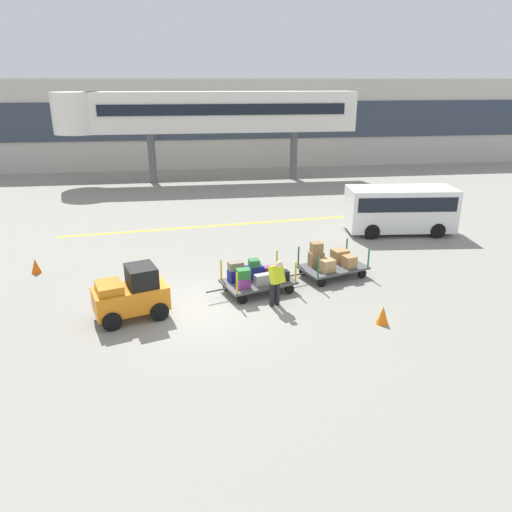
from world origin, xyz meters
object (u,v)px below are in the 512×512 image
object	(u,v)px
baggage_tug	(132,294)
safety_cone_near	(36,266)
baggage_handler	(276,281)
baggage_cart_lead	(255,277)
shuttle_van	(400,207)
baggage_cart_middle	(332,262)
safety_cone_far	(383,315)

from	to	relation	value
baggage_tug	safety_cone_near	xyz separation A→B (m)	(-3.88, 4.08, -0.48)
baggage_handler	safety_cone_near	xyz separation A→B (m)	(-8.23, 3.92, -0.59)
baggage_cart_lead	baggage_handler	world-z (taller)	baggage_handler
shuttle_van	safety_cone_near	xyz separation A→B (m)	(-15.23, -2.92, -0.96)
baggage_cart_middle	safety_cone_near	xyz separation A→B (m)	(-10.63, 1.79, -0.26)
baggage_handler	shuttle_van	bearing A→B (deg)	44.35
safety_cone_near	baggage_handler	bearing A→B (deg)	-25.50
baggage_tug	baggage_handler	distance (m)	4.35
baggage_cart_lead	safety_cone_far	size ratio (longest dim) A/B	5.59
safety_cone_far	shuttle_van	bearing A→B (deg)	63.82
baggage_cart_lead	shuttle_van	bearing A→B (deg)	37.26
baggage_tug	baggage_cart_lead	world-z (taller)	baggage_tug
baggage_cart_middle	safety_cone_far	bearing A→B (deg)	-83.03
baggage_cart_middle	shuttle_van	xyz separation A→B (m)	(4.60, 4.71, 0.70)
baggage_cart_lead	baggage_handler	distance (m)	1.29
safety_cone_near	baggage_cart_lead	bearing A→B (deg)	-19.74
baggage_cart_middle	safety_cone_near	size ratio (longest dim) A/B	5.59
baggage_cart_lead	safety_cone_near	bearing A→B (deg)	160.26
safety_cone_near	safety_cone_far	bearing A→B (deg)	-26.38
safety_cone_near	safety_cone_far	size ratio (longest dim) A/B	1.00
baggage_cart_lead	safety_cone_far	distance (m)	4.33
baggage_tug	shuttle_van	world-z (taller)	shuttle_van
baggage_cart_middle	safety_cone_far	world-z (taller)	baggage_cart_middle
shuttle_van	safety_cone_near	world-z (taller)	shuttle_van
shuttle_van	baggage_cart_lead	bearing A→B (deg)	-142.74
baggage_cart_middle	safety_cone_far	distance (m)	3.75
baggage_cart_lead	safety_cone_near	world-z (taller)	baggage_cart_lead
shuttle_van	baggage_cart_middle	bearing A→B (deg)	-134.27
baggage_handler	safety_cone_far	bearing A→B (deg)	-28.82
baggage_handler	shuttle_van	xyz separation A→B (m)	(7.00, 6.85, 0.37)
baggage_cart_lead	safety_cone_far	bearing A→B (deg)	-39.09
baggage_cart_middle	safety_cone_far	xyz separation A→B (m)	(0.45, -3.71, -0.26)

